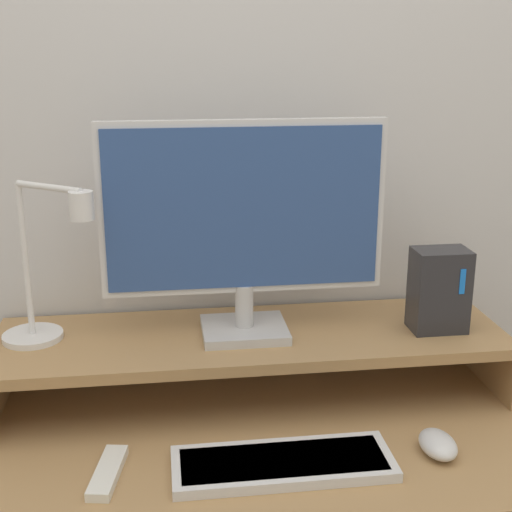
# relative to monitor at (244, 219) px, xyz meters

# --- Properties ---
(wall_back) EXTENTS (6.00, 0.05, 2.50)m
(wall_back) POSITION_rel_monitor_xyz_m (0.01, 0.19, 0.11)
(wall_back) COLOR silver
(wall_back) RESTS_ON ground_plane
(monitor_shelf) EXTENTS (1.01, 0.30, 0.13)m
(monitor_shelf) POSITION_rel_monitor_xyz_m (0.01, 0.00, -0.25)
(monitor_shelf) COLOR #A87F51
(monitor_shelf) RESTS_ON desk
(monitor) EXTENTS (0.54, 0.14, 0.42)m
(monitor) POSITION_rel_monitor_xyz_m (0.00, 0.00, 0.00)
(monitor) COLOR #BCBCC1
(monitor) RESTS_ON monitor_shelf
(desk_lamp) EXTENTS (0.20, 0.17, 0.31)m
(desk_lamp) POSITION_rel_monitor_xyz_m (-0.37, 0.00, -0.11)
(desk_lamp) COLOR silver
(desk_lamp) RESTS_ON monitor_shelf
(router_dock) EXTENTS (0.11, 0.08, 0.17)m
(router_dock) POSITION_rel_monitor_xyz_m (0.39, -0.03, -0.15)
(router_dock) COLOR #28282D
(router_dock) RESTS_ON monitor_shelf
(keyboard) EXTENTS (0.37, 0.13, 0.02)m
(keyboard) POSITION_rel_monitor_xyz_m (0.03, -0.28, -0.35)
(keyboard) COLOR silver
(keyboard) RESTS_ON desk
(mouse) EXTENTS (0.06, 0.09, 0.04)m
(mouse) POSITION_rel_monitor_xyz_m (0.30, -0.27, -0.34)
(mouse) COLOR silver
(mouse) RESTS_ON desk
(remote_control) EXTENTS (0.06, 0.15, 0.02)m
(remote_control) POSITION_rel_monitor_xyz_m (-0.26, -0.26, -0.35)
(remote_control) COLOR white
(remote_control) RESTS_ON desk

